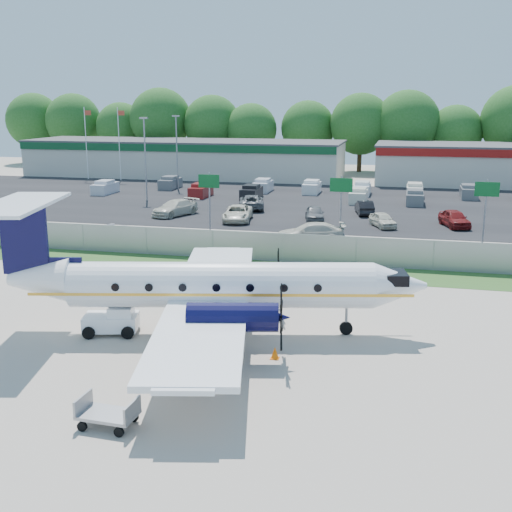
% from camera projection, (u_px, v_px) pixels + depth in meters
% --- Properties ---
extents(ground, '(170.00, 170.00, 0.00)m').
position_uv_depth(ground, '(228.00, 331.00, 30.94)').
color(ground, '#B3A697').
rests_on(ground, ground).
extents(grass_verge, '(170.00, 4.00, 0.02)m').
position_uv_depth(grass_verge, '(277.00, 269.00, 42.29)').
color(grass_verge, '#2D561E').
rests_on(grass_verge, ground).
extents(access_road, '(170.00, 8.00, 0.02)m').
position_uv_depth(access_road, '(295.00, 246.00, 48.91)').
color(access_road, black).
rests_on(access_road, ground).
extents(parking_lot, '(170.00, 32.00, 0.02)m').
position_uv_depth(parking_lot, '(328.00, 204.00, 68.78)').
color(parking_lot, black).
rests_on(parking_lot, ground).
extents(perimeter_fence, '(120.00, 0.06, 1.99)m').
position_uv_depth(perimeter_fence, '(283.00, 248.00, 43.95)').
color(perimeter_fence, gray).
rests_on(perimeter_fence, ground).
extents(building_west, '(46.40, 12.40, 5.24)m').
position_uv_depth(building_west, '(184.00, 158.00, 94.30)').
color(building_west, beige).
rests_on(building_west, ground).
extents(sign_left, '(1.80, 0.26, 5.00)m').
position_uv_depth(sign_left, '(209.00, 189.00, 53.54)').
color(sign_left, gray).
rests_on(sign_left, ground).
extents(sign_mid, '(1.80, 0.26, 5.00)m').
position_uv_depth(sign_mid, '(341.00, 194.00, 51.10)').
color(sign_mid, gray).
rests_on(sign_mid, ground).
extents(sign_right, '(1.80, 0.26, 5.00)m').
position_uv_depth(sign_right, '(486.00, 198.00, 48.65)').
color(sign_right, gray).
rests_on(sign_right, ground).
extents(flagpole_west, '(1.06, 0.12, 10.00)m').
position_uv_depth(flagpole_west, '(86.00, 139.00, 89.64)').
color(flagpole_west, white).
rests_on(flagpole_west, ground).
extents(flagpole_east, '(1.06, 0.12, 10.00)m').
position_uv_depth(flagpole_east, '(119.00, 139.00, 88.53)').
color(flagpole_east, white).
rests_on(flagpole_east, ground).
extents(light_pole_nw, '(0.90, 0.35, 9.09)m').
position_uv_depth(light_pole_nw, '(145.00, 153.00, 70.11)').
color(light_pole_nw, gray).
rests_on(light_pole_nw, ground).
extents(light_pole_sw, '(0.90, 0.35, 9.09)m').
position_uv_depth(light_pole_sw, '(177.00, 147.00, 79.57)').
color(light_pole_sw, gray).
rests_on(light_pole_sw, ground).
extents(tree_line, '(112.00, 6.00, 14.00)m').
position_uv_depth(tree_line, '(355.00, 171.00, 100.95)').
color(tree_line, '#1F5519').
rests_on(tree_line, ground).
extents(aircraft, '(20.63, 20.20, 6.29)m').
position_uv_depth(aircraft, '(212.00, 285.00, 29.96)').
color(aircraft, white).
rests_on(aircraft, ground).
extents(pushback_tug, '(2.81, 2.33, 1.36)m').
position_uv_depth(pushback_tug, '(114.00, 320.00, 30.50)').
color(pushback_tug, white).
rests_on(pushback_tug, ground).
extents(baggage_cart_near, '(1.78, 1.11, 0.92)m').
position_uv_depth(baggage_cart_near, '(209.00, 329.00, 29.88)').
color(baggage_cart_near, gray).
rests_on(baggage_cart_near, ground).
extents(baggage_cart_far, '(2.00, 1.27, 1.02)m').
position_uv_depth(baggage_cart_far, '(108.00, 414.00, 21.73)').
color(baggage_cart_far, gray).
rests_on(baggage_cart_far, ground).
extents(cone_nose, '(0.38, 0.38, 0.53)m').
position_uv_depth(cone_nose, '(275.00, 353.00, 27.54)').
color(cone_nose, '#FF6B08').
rests_on(cone_nose, ground).
extents(cone_starboard_wing, '(0.34, 0.34, 0.48)m').
position_uv_depth(cone_starboard_wing, '(143.00, 291.00, 36.53)').
color(cone_starboard_wing, '#FF6B08').
rests_on(cone_starboard_wing, ground).
extents(road_car_west, '(4.90, 3.05, 1.33)m').
position_uv_depth(road_car_west, '(128.00, 244.00, 49.84)').
color(road_car_west, silver).
rests_on(road_car_west, ground).
extents(road_car_mid, '(5.71, 3.29, 1.56)m').
position_uv_depth(road_car_mid, '(310.00, 242.00, 50.24)').
color(road_car_mid, beige).
rests_on(road_car_mid, ground).
extents(parked_car_a, '(3.98, 5.62, 1.51)m').
position_uv_depth(parked_car_a, '(175.00, 216.00, 61.98)').
color(parked_car_a, beige).
rests_on(parked_car_a, ground).
extents(parked_car_b, '(3.13, 5.52, 1.46)m').
position_uv_depth(parked_car_b, '(238.00, 221.00, 59.17)').
color(parked_car_b, beige).
rests_on(parked_car_b, ground).
extents(parked_car_c, '(2.40, 4.36, 1.41)m').
position_uv_depth(parked_car_c, '(314.00, 221.00, 59.22)').
color(parked_car_c, '#595B5E').
rests_on(parked_car_c, ground).
extents(parked_car_d, '(2.89, 4.06, 1.28)m').
position_uv_depth(parked_car_d, '(382.00, 227.00, 56.35)').
color(parked_car_d, beige).
rests_on(parked_car_d, ground).
extents(parked_car_e, '(2.97, 4.75, 1.51)m').
position_uv_depth(parked_car_e, '(454.00, 227.00, 56.43)').
color(parked_car_e, maroon).
rests_on(parked_car_e, ground).
extents(parked_car_f, '(3.67, 5.78, 1.49)m').
position_uv_depth(parked_car_f, '(251.00, 209.00, 65.74)').
color(parked_car_f, '#595B5E').
rests_on(parked_car_f, ground).
extents(parked_car_g, '(2.26, 4.38, 1.37)m').
position_uv_depth(parked_car_g, '(364.00, 214.00, 62.64)').
color(parked_car_g, black).
rests_on(parked_car_g, ground).
extents(far_parking_rows, '(56.00, 10.00, 1.60)m').
position_uv_depth(far_parking_rows, '(334.00, 198.00, 73.52)').
color(far_parking_rows, gray).
rests_on(far_parking_rows, ground).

